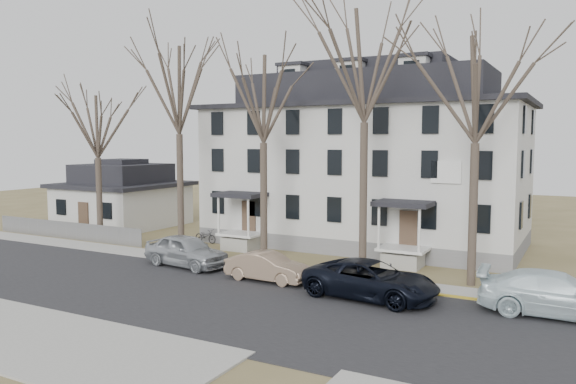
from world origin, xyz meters
The scene contains 17 objects.
ground centered at (0.00, 0.00, 0.00)m, with size 120.00×120.00×0.00m, color olive.
main_road centered at (0.00, 2.00, 0.00)m, with size 120.00×10.00×0.04m, color #27272A.
far_sidewalk centered at (0.00, 8.00, 0.00)m, with size 120.00×2.00×0.08m, color #A09F97.
yellow_curb centered at (5.00, 7.10, 0.00)m, with size 14.00×0.25×0.06m, color gold.
boarding_house centered at (-2.00, 17.95, 5.38)m, with size 20.80×12.36×12.05m.
small_house centered at (-22.00, 16.00, 2.25)m, with size 8.70×8.70×5.00m.
fence centered at (-21.00, 9.50, 0.00)m, with size 14.00×0.06×1.20m, color gray.
tree_far_left centered at (-11.00, 9.80, 10.34)m, with size 8.40×8.40×13.72m.
tree_mid_left centered at (-5.00, 9.80, 9.60)m, with size 7.80×7.80×12.74m.
tree_center centered at (1.00, 9.80, 11.08)m, with size 9.00×9.00×14.70m.
tree_mid_right centered at (6.50, 9.80, 9.60)m, with size 7.80×7.80×12.74m.
tree_bungalow centered at (-18.00, 9.80, 8.12)m, with size 6.60×6.60×10.78m.
car_silver centered at (-7.90, 6.41, 0.87)m, with size 2.05×5.10×1.74m, color #AEB4B9.
car_tan centered at (-2.40, 5.77, 0.70)m, with size 1.48×4.24×1.40m, color #937860.
car_navy centered at (3.10, 5.25, 0.82)m, with size 2.72×5.90×1.64m, color black.
car_white centered at (10.35, 6.38, 0.85)m, with size 2.39×5.88×1.71m, color silver.
bicycle_left centered at (-11.22, 12.62, 0.47)m, with size 0.62×1.77×0.93m, color black.
Camera 1 is at (11.25, -17.47, 6.87)m, focal length 35.00 mm.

